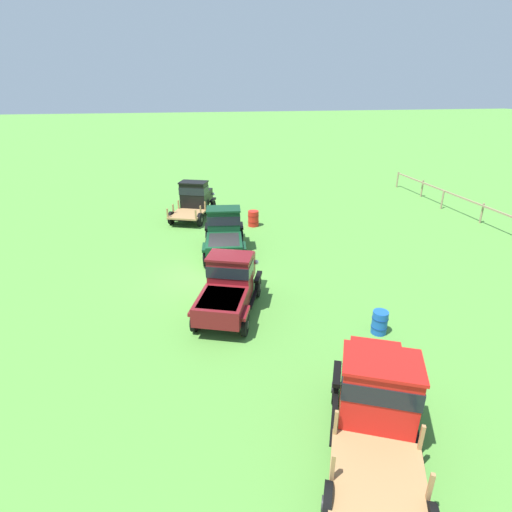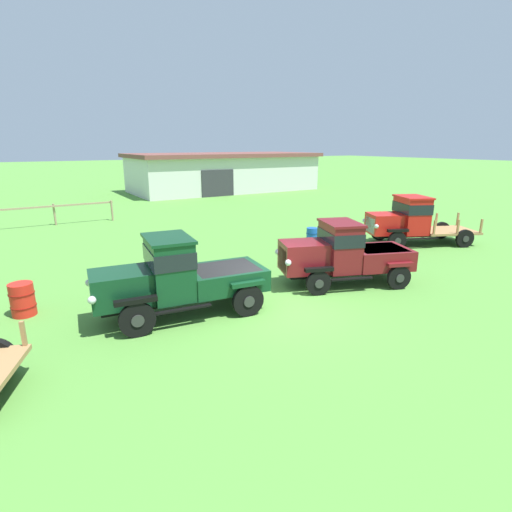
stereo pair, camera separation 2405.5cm
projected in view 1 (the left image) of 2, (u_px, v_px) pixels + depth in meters
ground_plane at (206, 276)px, 17.88m from camera, size 240.00×240.00×0.00m
paddock_fence at (447, 196)px, 27.31m from camera, size 13.15×0.62×1.26m
vintage_truck_foreground_near at (195, 198)px, 25.80m from camera, size 4.95×3.29×2.27m
vintage_truck_second_in_line at (224, 231)px, 20.04m from camera, size 4.96×2.49×2.26m
vintage_truck_midrow_center at (230, 283)px, 14.83m from camera, size 4.74×3.13×2.17m
vintage_truck_far_side at (377, 396)px, 9.30m from camera, size 5.46×3.75×2.30m
oil_drum_beside_row at (253, 218)px, 24.07m from camera, size 0.66×0.66×0.94m
oil_drum_near_fence at (380, 322)px, 13.61m from camera, size 0.55×0.55×0.83m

